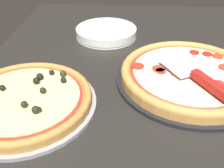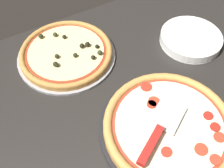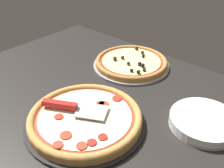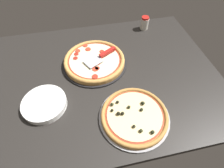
{
  "view_description": "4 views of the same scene",
  "coord_description": "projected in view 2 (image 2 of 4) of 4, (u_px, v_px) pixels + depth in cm",
  "views": [
    {
      "loc": [
        -61.62,
        7.07,
        41.15
      ],
      "look_at": [
        -5.15,
        10.68,
        3.0
      ],
      "focal_mm": 42.0,
      "sensor_mm": 36.0,
      "label": 1
    },
    {
      "loc": [
        -30.7,
        -33.49,
        69.86
      ],
      "look_at": [
        -5.15,
        10.68,
        3.0
      ],
      "focal_mm": 42.0,
      "sensor_mm": 36.0,
      "label": 2
    },
    {
      "loc": [
        53.07,
        -54.77,
        59.21
      ],
      "look_at": [
        -5.15,
        10.68,
        3.0
      ],
      "focal_mm": 42.0,
      "sensor_mm": 36.0,
      "label": 3
    },
    {
      "loc": [
        7.64,
        70.17,
        78.97
      ],
      "look_at": [
        -5.15,
        10.68,
        3.0
      ],
      "focal_mm": 28.0,
      "sensor_mm": 36.0,
      "label": 4
    }
  ],
  "objects": [
    {
      "name": "ground_plane",
      "position": [
        143.0,
        110.0,
        0.84
      ],
      "size": [
        143.5,
        104.92,
        3.6
      ],
      "primitive_type": "cube",
      "color": "black"
    },
    {
      "name": "pizza_back",
      "position": [
        66.0,
        52.0,
        0.94
      ],
      "size": [
        33.18,
        33.18,
        3.83
      ],
      "color": "#B77F3D",
      "rests_on": "pizza_pan_back"
    },
    {
      "name": "pizza_pan_front",
      "position": [
        168.0,
        129.0,
        0.77
      ],
      "size": [
        40.55,
        40.55,
        1.0
      ],
      "primitive_type": "cylinder",
      "color": "black",
      "rests_on": "ground_plane"
    },
    {
      "name": "serving_spatula",
      "position": [
        156.0,
        136.0,
        0.71
      ],
      "size": [
        22.23,
        15.37,
        2.0
      ],
      "color": "#B7B7BC",
      "rests_on": "pizza_front"
    },
    {
      "name": "plate_stack",
      "position": [
        191.0,
        39.0,
        0.99
      ],
      "size": [
        22.9,
        22.9,
        3.5
      ],
      "color": "white",
      "rests_on": "ground_plane"
    },
    {
      "name": "pizza_front",
      "position": [
        169.0,
        126.0,
        0.75
      ],
      "size": [
        38.12,
        38.12,
        3.39
      ],
      "color": "#C68E47",
      "rests_on": "pizza_pan_front"
    },
    {
      "name": "pizza_pan_back",
      "position": [
        67.0,
        56.0,
        0.95
      ],
      "size": [
        35.3,
        35.3,
        1.0
      ],
      "primitive_type": "cylinder",
      "color": "#939399",
      "rests_on": "ground_plane"
    }
  ]
}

